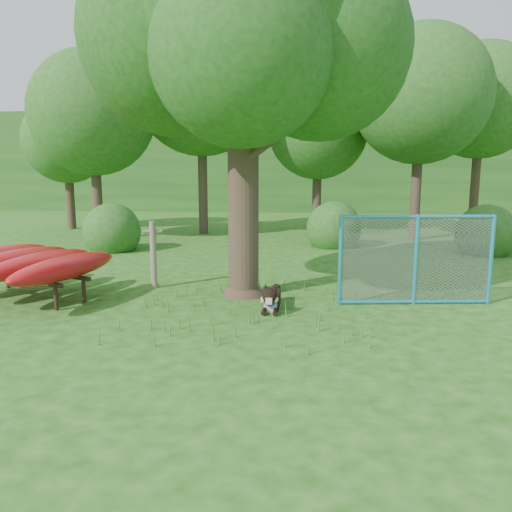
# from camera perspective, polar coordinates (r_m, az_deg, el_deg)

# --- Properties ---
(ground) EXTENTS (80.00, 80.00, 0.00)m
(ground) POSITION_cam_1_polar(r_m,az_deg,el_deg) (8.05, -2.30, -8.47)
(ground) COLOR #1A5010
(ground) RESTS_ON ground
(oak_tree) EXTENTS (6.29, 5.56, 7.65)m
(oak_tree) POSITION_cam_1_polar(r_m,az_deg,el_deg) (10.30, -1.70, 24.31)
(oak_tree) COLOR #38281E
(oak_tree) RESTS_ON ground
(wooden_post) EXTENTS (0.39, 0.22, 1.45)m
(wooden_post) POSITION_cam_1_polar(r_m,az_deg,el_deg) (10.91, -11.66, 0.34)
(wooden_post) COLOR #716555
(wooden_post) RESTS_ON ground
(kayak_rack) EXTENTS (3.41, 3.69, 0.95)m
(kayak_rack) POSITION_cam_1_polar(r_m,az_deg,el_deg) (10.80, -24.64, -0.67)
(kayak_rack) COLOR black
(kayak_rack) RESTS_ON ground
(husky_dog) EXTENTS (0.31, 1.26, 0.56)m
(husky_dog) POSITION_cam_1_polar(r_m,az_deg,el_deg) (9.16, 1.75, -4.90)
(husky_dog) COLOR black
(husky_dog) RESTS_ON ground
(fence_section) EXTENTS (2.91, 0.43, 2.85)m
(fence_section) POSITION_cam_1_polar(r_m,az_deg,el_deg) (9.82, 17.79, -0.43)
(fence_section) COLOR #2A94C4
(fence_section) RESTS_ON ground
(wildflower_clump) EXTENTS (0.10, 0.09, 0.22)m
(wildflower_clump) POSITION_cam_1_polar(r_m,az_deg,el_deg) (8.97, 0.77, -5.38)
(wildflower_clump) COLOR #3E7E29
(wildflower_clump) RESTS_ON ground
(bg_tree_a) EXTENTS (4.40, 4.40, 6.70)m
(bg_tree_a) POSITION_cam_1_polar(r_m,az_deg,el_deg) (19.23, -18.16, 15.22)
(bg_tree_a) COLOR #38281E
(bg_tree_a) RESTS_ON ground
(bg_tree_b) EXTENTS (5.20, 5.20, 8.22)m
(bg_tree_b) POSITION_cam_1_polar(r_m,az_deg,el_deg) (20.22, -6.29, 18.57)
(bg_tree_b) COLOR #38281E
(bg_tree_b) RESTS_ON ground
(bg_tree_c) EXTENTS (4.00, 4.00, 6.12)m
(bg_tree_c) POSITION_cam_1_polar(r_m,az_deg,el_deg) (20.63, 7.11, 14.18)
(bg_tree_c) COLOR #38281E
(bg_tree_c) RESTS_ON ground
(bg_tree_d) EXTENTS (4.80, 4.80, 7.50)m
(bg_tree_d) POSITION_cam_1_polar(r_m,az_deg,el_deg) (19.14, 18.34, 17.05)
(bg_tree_d) COLOR #38281E
(bg_tree_d) RESTS_ON ground
(bg_tree_e) EXTENTS (4.60, 4.60, 7.55)m
(bg_tree_e) POSITION_cam_1_polar(r_m,az_deg,el_deg) (22.81, 24.34, 15.83)
(bg_tree_e) COLOR #38281E
(bg_tree_e) RESTS_ON ground
(bg_tree_f) EXTENTS (3.60, 3.60, 5.55)m
(bg_tree_f) POSITION_cam_1_polar(r_m,az_deg,el_deg) (22.93, -20.83, 12.24)
(bg_tree_f) COLOR #38281E
(bg_tree_f) RESTS_ON ground
(shrub_left) EXTENTS (1.80, 1.80, 1.80)m
(shrub_left) POSITION_cam_1_polar(r_m,az_deg,el_deg) (16.44, -16.04, 0.63)
(shrub_left) COLOR #21541B
(shrub_left) RESTS_ON ground
(shrub_right) EXTENTS (1.80, 1.80, 1.80)m
(shrub_right) POSITION_cam_1_polar(r_m,az_deg,el_deg) (16.67, 24.63, 0.23)
(shrub_right) COLOR #21541B
(shrub_right) RESTS_ON ground
(shrub_mid) EXTENTS (1.80, 1.80, 1.80)m
(shrub_mid) POSITION_cam_1_polar(r_m,az_deg,el_deg) (16.78, 8.82, 1.08)
(shrub_mid) COLOR #21541B
(shrub_mid) RESTS_ON ground
(wooded_hillside) EXTENTS (80.00, 12.00, 6.00)m
(wooded_hillside) POSITION_cam_1_polar(r_m,az_deg,el_deg) (35.58, 4.08, 10.60)
(wooded_hillside) COLOR #21541B
(wooded_hillside) RESTS_ON ground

